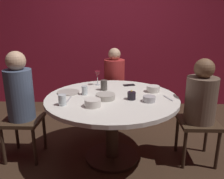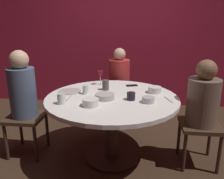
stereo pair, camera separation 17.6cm
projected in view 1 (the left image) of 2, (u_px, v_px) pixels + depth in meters
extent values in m
plane|color=#382619|center=(112.00, 157.00, 2.67)|extent=(8.00, 8.00, 0.00)
cube|color=maroon|center=(116.00, 32.00, 4.10)|extent=(6.00, 0.10, 2.60)
cylinder|color=silver|center=(112.00, 99.00, 2.47)|extent=(1.40, 1.40, 0.04)
cylinder|color=#332319|center=(112.00, 130.00, 2.57)|extent=(0.14, 0.14, 0.69)
cylinder|color=#2D2116|center=(112.00, 156.00, 2.67)|extent=(0.60, 0.60, 0.03)
cube|color=#3F2D1E|center=(23.00, 120.00, 2.58)|extent=(0.40, 0.40, 0.04)
cylinder|color=#475670|center=(20.00, 95.00, 2.49)|extent=(0.29, 0.29, 0.55)
sphere|color=tan|center=(16.00, 61.00, 2.39)|extent=(0.20, 0.20, 0.20)
cylinder|color=#332319|center=(3.00, 147.00, 2.49)|extent=(0.04, 0.04, 0.43)
cylinder|color=#332319|center=(35.00, 147.00, 2.47)|extent=(0.04, 0.04, 0.43)
cylinder|color=#332319|center=(17.00, 132.00, 2.81)|extent=(0.04, 0.04, 0.43)
cylinder|color=#332319|center=(45.00, 132.00, 2.80)|extent=(0.04, 0.04, 0.43)
cube|color=#3F2D1E|center=(114.00, 94.00, 3.46)|extent=(0.40, 0.40, 0.04)
cylinder|color=#B22D2D|center=(114.00, 77.00, 3.39)|extent=(0.30, 0.30, 0.50)
sphere|color=tan|center=(114.00, 54.00, 3.29)|extent=(0.17, 0.17, 0.17)
cylinder|color=#332319|center=(104.00, 105.00, 3.70)|extent=(0.04, 0.04, 0.43)
cylinder|color=#332319|center=(102.00, 113.00, 3.38)|extent=(0.04, 0.04, 0.43)
cylinder|color=#332319|center=(125.00, 105.00, 3.69)|extent=(0.04, 0.04, 0.43)
cylinder|color=#332319|center=(126.00, 114.00, 3.36)|extent=(0.04, 0.04, 0.43)
cube|color=#3F2D1E|center=(198.00, 123.00, 2.51)|extent=(0.40, 0.40, 0.04)
cylinder|color=brown|center=(201.00, 100.00, 2.44)|extent=(0.32, 0.32, 0.48)
sphere|color=brown|center=(204.00, 68.00, 2.34)|extent=(0.20, 0.20, 0.20)
cylinder|color=#332319|center=(206.00, 135.00, 2.74)|extent=(0.04, 0.04, 0.43)
cylinder|color=#332319|center=(177.00, 135.00, 2.75)|extent=(0.04, 0.04, 0.43)
cylinder|color=#332319|center=(218.00, 151.00, 2.41)|extent=(0.04, 0.04, 0.43)
cylinder|color=#332319|center=(184.00, 150.00, 2.42)|extent=(0.04, 0.04, 0.43)
cylinder|color=black|center=(132.00, 96.00, 2.37)|extent=(0.09, 0.09, 0.08)
sphere|color=#F9D159|center=(132.00, 91.00, 2.36)|extent=(0.02, 0.02, 0.02)
cylinder|color=silver|center=(98.00, 85.00, 2.91)|extent=(0.06, 0.06, 0.01)
cylinder|color=silver|center=(98.00, 81.00, 2.90)|extent=(0.01, 0.01, 0.09)
cone|color=maroon|center=(97.00, 74.00, 2.87)|extent=(0.08, 0.08, 0.08)
cylinder|color=#B2ADA3|center=(68.00, 92.00, 2.59)|extent=(0.25, 0.25, 0.01)
cube|color=black|center=(129.00, 85.00, 2.89)|extent=(0.15, 0.11, 0.01)
cylinder|color=#B7B7BC|center=(149.00, 99.00, 2.31)|extent=(0.12, 0.12, 0.06)
cylinder|color=silver|center=(93.00, 103.00, 2.18)|extent=(0.15, 0.15, 0.07)
cylinder|color=silver|center=(153.00, 89.00, 2.62)|extent=(0.15, 0.15, 0.07)
cylinder|color=#B2ADA3|center=(105.00, 96.00, 2.39)|extent=(0.20, 0.20, 0.05)
cylinder|color=#4C4742|center=(104.00, 85.00, 2.68)|extent=(0.08, 0.08, 0.12)
cylinder|color=silver|center=(62.00, 100.00, 2.20)|extent=(0.08, 0.08, 0.11)
cylinder|color=silver|center=(85.00, 90.00, 2.52)|extent=(0.06, 0.06, 0.10)
cube|color=#B7B7BC|center=(168.00, 98.00, 2.41)|extent=(0.07, 0.18, 0.01)
cube|color=#B7B7BC|center=(69.00, 99.00, 2.37)|extent=(0.02, 0.18, 0.01)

